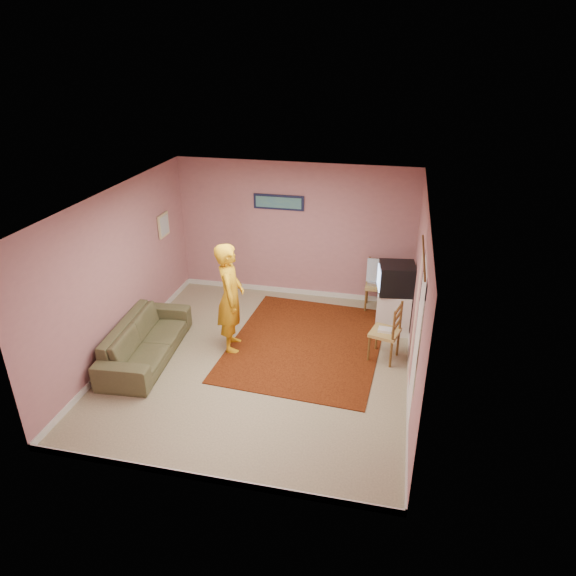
% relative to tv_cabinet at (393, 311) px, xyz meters
% --- Properties ---
extents(ground, '(5.00, 5.00, 0.00)m').
position_rel_tv_cabinet_xyz_m(ground, '(-1.95, -1.47, -0.36)').
color(ground, tan).
rests_on(ground, ground).
extents(wall_back, '(4.50, 0.02, 2.60)m').
position_rel_tv_cabinet_xyz_m(wall_back, '(-1.95, 1.03, 0.94)').
color(wall_back, '#AE7277').
rests_on(wall_back, ground).
extents(wall_front, '(4.50, 0.02, 2.60)m').
position_rel_tv_cabinet_xyz_m(wall_front, '(-1.95, -3.97, 0.94)').
color(wall_front, '#AE7277').
rests_on(wall_front, ground).
extents(wall_left, '(0.02, 5.00, 2.60)m').
position_rel_tv_cabinet_xyz_m(wall_left, '(-4.20, -1.47, 0.94)').
color(wall_left, '#AE7277').
rests_on(wall_left, ground).
extents(wall_right, '(0.02, 5.00, 2.60)m').
position_rel_tv_cabinet_xyz_m(wall_right, '(0.30, -1.47, 0.94)').
color(wall_right, '#AE7277').
rests_on(wall_right, ground).
extents(ceiling, '(4.50, 5.00, 0.02)m').
position_rel_tv_cabinet_xyz_m(ceiling, '(-1.95, -1.47, 2.24)').
color(ceiling, silver).
rests_on(ceiling, wall_back).
extents(baseboard_back, '(4.50, 0.02, 0.10)m').
position_rel_tv_cabinet_xyz_m(baseboard_back, '(-1.95, 1.02, -0.31)').
color(baseboard_back, silver).
rests_on(baseboard_back, ground).
extents(baseboard_front, '(4.50, 0.02, 0.10)m').
position_rel_tv_cabinet_xyz_m(baseboard_front, '(-1.95, -3.96, -0.31)').
color(baseboard_front, silver).
rests_on(baseboard_front, ground).
extents(baseboard_left, '(0.02, 5.00, 0.10)m').
position_rel_tv_cabinet_xyz_m(baseboard_left, '(-4.19, -1.47, -0.31)').
color(baseboard_left, silver).
rests_on(baseboard_left, ground).
extents(baseboard_right, '(0.02, 5.00, 0.10)m').
position_rel_tv_cabinet_xyz_m(baseboard_right, '(0.29, -1.47, -0.31)').
color(baseboard_right, silver).
rests_on(baseboard_right, ground).
extents(window, '(0.01, 1.10, 1.50)m').
position_rel_tv_cabinet_xyz_m(window, '(0.29, -2.37, 1.09)').
color(window, black).
rests_on(window, wall_right).
extents(curtain_sheer, '(0.01, 0.75, 2.10)m').
position_rel_tv_cabinet_xyz_m(curtain_sheer, '(0.28, -2.52, 0.89)').
color(curtain_sheer, white).
rests_on(curtain_sheer, wall_right).
extents(curtain_floral, '(0.01, 0.35, 2.10)m').
position_rel_tv_cabinet_xyz_m(curtain_floral, '(0.26, -1.82, 0.89)').
color(curtain_floral, beige).
rests_on(curtain_floral, wall_right).
extents(curtain_rod, '(0.02, 1.40, 0.02)m').
position_rel_tv_cabinet_xyz_m(curtain_rod, '(0.25, -2.37, 1.96)').
color(curtain_rod, brown).
rests_on(curtain_rod, wall_right).
extents(picture_back, '(0.95, 0.04, 0.28)m').
position_rel_tv_cabinet_xyz_m(picture_back, '(-2.25, 1.00, 1.49)').
color(picture_back, '#121733').
rests_on(picture_back, wall_back).
extents(picture_left, '(0.04, 0.38, 0.42)m').
position_rel_tv_cabinet_xyz_m(picture_left, '(-4.17, 0.13, 1.19)').
color(picture_left, '#CBBE8B').
rests_on(picture_left, wall_left).
extents(area_rug, '(2.56, 3.12, 0.02)m').
position_rel_tv_cabinet_xyz_m(area_rug, '(-1.37, -0.80, -0.35)').
color(area_rug, black).
rests_on(area_rug, ground).
extents(tv_cabinet, '(0.57, 0.51, 0.72)m').
position_rel_tv_cabinet_xyz_m(tv_cabinet, '(0.00, 0.00, 0.00)').
color(tv_cabinet, silver).
rests_on(tv_cabinet, ground).
extents(crt_tv, '(0.65, 0.59, 0.50)m').
position_rel_tv_cabinet_xyz_m(crt_tv, '(-0.01, -0.00, 0.61)').
color(crt_tv, black).
rests_on(crt_tv, tv_cabinet).
extents(chair_a, '(0.43, 0.41, 0.52)m').
position_rel_tv_cabinet_xyz_m(chair_a, '(-0.33, 0.73, 0.22)').
color(chair_a, '#A2894E').
rests_on(chair_a, ground).
extents(dvd_player, '(0.38, 0.31, 0.06)m').
position_rel_tv_cabinet_xyz_m(dvd_player, '(-0.33, 0.73, 0.15)').
color(dvd_player, '#B2B2B7').
rests_on(dvd_player, chair_a).
extents(blue_throw, '(0.42, 0.05, 0.44)m').
position_rel_tv_cabinet_xyz_m(blue_throw, '(-0.33, 0.73, 0.41)').
color(blue_throw, '#8FC2EB').
rests_on(blue_throw, chair_a).
extents(chair_b, '(0.51, 0.53, 0.52)m').
position_rel_tv_cabinet_xyz_m(chair_b, '(-0.11, -0.95, 0.23)').
color(chair_b, '#A2894E').
rests_on(chair_b, ground).
extents(game_console, '(0.22, 0.17, 0.04)m').
position_rel_tv_cabinet_xyz_m(game_console, '(-0.11, -0.95, 0.15)').
color(game_console, silver).
rests_on(game_console, chair_b).
extents(sofa, '(0.98, 2.14, 0.61)m').
position_rel_tv_cabinet_xyz_m(sofa, '(-3.75, -1.71, -0.06)').
color(sofa, brown).
rests_on(sofa, ground).
extents(person, '(0.58, 0.74, 1.80)m').
position_rel_tv_cabinet_xyz_m(person, '(-2.52, -1.15, 0.54)').
color(person, gold).
rests_on(person, ground).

